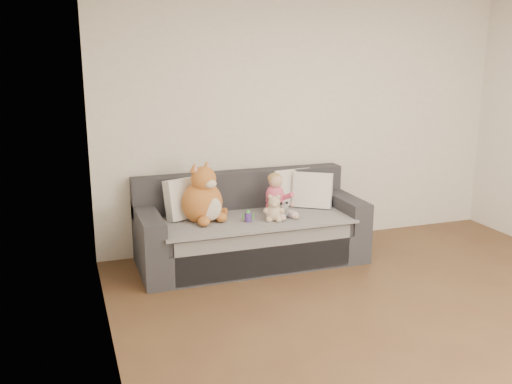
# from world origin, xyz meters

# --- Properties ---
(room_shell) EXTENTS (5.00, 5.00, 5.00)m
(room_shell) POSITION_xyz_m (0.00, 0.42, 1.30)
(room_shell) COLOR brown
(room_shell) RESTS_ON ground
(sofa) EXTENTS (2.20, 0.94, 0.85)m
(sofa) POSITION_xyz_m (-0.79, 2.06, 0.31)
(sofa) COLOR #29292F
(sofa) RESTS_ON ground
(cushion_left) EXTENTS (0.46, 0.32, 0.40)m
(cushion_left) POSITION_xyz_m (-1.39, 2.18, 0.67)
(cushion_left) COLOR white
(cushion_left) RESTS_ON sofa
(cushion_right_back) EXTENTS (0.43, 0.23, 0.39)m
(cushion_right_back) POSITION_xyz_m (-0.25, 2.30, 0.66)
(cushion_right_back) COLOR white
(cushion_right_back) RESTS_ON sofa
(cushion_right_front) EXTENTS (0.43, 0.37, 0.37)m
(cushion_right_front) POSITION_xyz_m (-0.09, 2.12, 0.65)
(cushion_right_front) COLOR white
(cushion_right_front) RESTS_ON sofa
(toddler) EXTENTS (0.29, 0.42, 0.41)m
(toddler) POSITION_xyz_m (-0.52, 2.02, 0.64)
(toddler) COLOR #D94C6C
(toddler) RESTS_ON sofa
(plush_cat) EXTENTS (0.47, 0.48, 0.60)m
(plush_cat) POSITION_xyz_m (-1.27, 2.01, 0.69)
(plush_cat) COLOR #A96825
(plush_cat) RESTS_ON sofa
(teddy_bear) EXTENTS (0.20, 0.16, 0.26)m
(teddy_bear) POSITION_xyz_m (-0.63, 1.80, 0.58)
(teddy_bear) COLOR beige
(teddy_bear) RESTS_ON sofa
(plush_cow) EXTENTS (0.14, 0.22, 0.18)m
(plush_cow) POSITION_xyz_m (-0.53, 1.87, 0.55)
(plush_cow) COLOR white
(plush_cow) RESTS_ON sofa
(sippy_cup) EXTENTS (0.11, 0.08, 0.12)m
(sippy_cup) POSITION_xyz_m (-0.88, 1.85, 0.54)
(sippy_cup) COLOR #4F3289
(sippy_cup) RESTS_ON sofa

